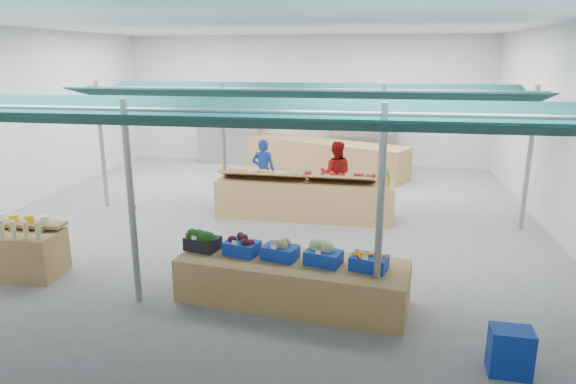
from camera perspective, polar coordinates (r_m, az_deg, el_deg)
name	(u,v)px	position (r m, az deg, el deg)	size (l,w,h in m)	color
floor	(263,221)	(11.38, -2.81, -3.28)	(13.00, 13.00, 0.00)	slate
hall	(275,95)	(12.25, -1.45, 10.68)	(13.00, 13.00, 13.00)	silver
pole_grid	(281,157)	(9.11, -0.78, 3.89)	(10.00, 4.60, 3.00)	gray
awnings	(281,102)	(8.97, -0.80, 9.97)	(9.50, 7.08, 0.30)	#0A2B2A
back_shelving_left	(229,134)	(17.44, -6.52, 6.44)	(2.00, 0.50, 2.00)	#B23F33
back_shelving_right	(365,137)	(16.73, 8.51, 6.01)	(2.00, 0.50, 2.00)	#B23F33
bottle_shelf	(12,250)	(9.76, -28.32, -5.71)	(1.72, 1.12, 1.03)	#976841
veg_counter	(292,281)	(7.71, 0.49, -9.82)	(3.36, 1.12, 0.65)	#976841
fruit_counter	(305,199)	(11.55, 1.87, -0.79)	(3.95, 0.94, 0.85)	#976841
far_counter	(322,157)	(16.09, 3.79, 3.96)	(5.48, 1.10, 0.99)	#976841
crate_stack	(510,352)	(6.65, 23.45, -15.96)	(0.47, 0.33, 0.56)	#0F32A3
vendor_left	(263,171)	(12.73, -2.76, 2.39)	(0.58, 0.38, 1.58)	#193BA7
vendor_right	(336,173)	(12.46, 5.34, 2.06)	(0.77, 0.60, 1.58)	maroon
crate_broccoli	(203,240)	(8.04, -9.47, -5.25)	(0.57, 0.47, 0.35)	black
crate_beets	(242,246)	(7.78, -5.14, -5.97)	(0.57, 0.47, 0.29)	#0F32A3
crate_celeriac	(280,250)	(7.58, -0.87, -6.41)	(0.57, 0.47, 0.31)	#0F32A3
crate_cabbage	(324,254)	(7.41, 3.97, -6.84)	(0.57, 0.47, 0.35)	#0F32A3
crate_carrots	(369,262)	(7.32, 9.00, -7.69)	(0.57, 0.47, 0.29)	#0F32A3
sparrow	(190,236)	(7.98, -10.84, -4.79)	(0.12, 0.09, 0.11)	brown
pole_ribbon	(133,209)	(8.93, -16.87, -1.83)	(0.12, 0.12, 0.28)	#AE0B22
apple_heap_yellow	(263,173)	(11.50, -2.82, 2.15)	(1.92, 0.75, 0.27)	#997247
apple_heap_red	(341,176)	(11.22, 5.86, 1.77)	(1.52, 0.74, 0.27)	#997247
pineapple	(387,177)	(11.18, 10.91, 1.61)	(0.14, 0.14, 0.39)	#8C6019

